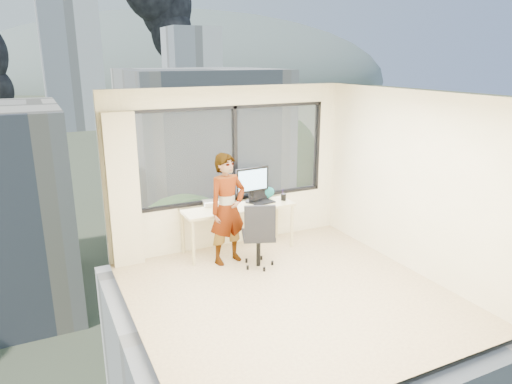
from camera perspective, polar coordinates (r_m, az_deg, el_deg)
floor at (r=6.37m, az=4.02°, el=-12.28°), size 4.00×4.00×0.01m
ceiling at (r=5.62m, az=4.54°, el=11.73°), size 4.00×4.00×0.01m
wall_front at (r=4.36m, az=17.61°, el=-7.98°), size 4.00×0.01×2.60m
wall_left at (r=5.21m, az=-15.23°, el=-3.83°), size 0.01×4.00×2.60m
wall_right at (r=7.05m, az=18.49°, el=1.11°), size 0.01×4.00×2.60m
window_wall at (r=7.57m, az=-2.97°, el=4.67°), size 3.30×0.16×1.55m
curtain at (r=7.06m, az=-15.87°, el=0.09°), size 0.45×0.14×2.30m
desk at (r=7.57m, az=-2.19°, el=-4.39°), size 1.80×0.60×0.75m
chair at (r=6.93m, az=0.30°, el=-5.07°), size 0.68×0.68×1.04m
person at (r=6.99m, az=-3.50°, el=-2.08°), size 0.69×0.52×1.69m
monitor at (r=7.55m, az=-0.46°, el=0.90°), size 0.59×0.17×0.58m
game_console at (r=7.51m, az=-5.43°, el=-1.33°), size 0.30×0.26×0.07m
laptop at (r=7.57m, az=0.76°, el=-0.44°), size 0.43×0.44×0.24m
cellphone at (r=7.51m, az=0.58°, el=-1.47°), size 0.12×0.07×0.01m
pen_cup at (r=7.72m, az=3.38°, el=-0.62°), size 0.11×0.11×0.11m
handbag at (r=7.82m, az=1.40°, el=-0.05°), size 0.27×0.16×0.19m
exterior_ground at (r=126.03m, az=-24.50°, el=6.92°), size 400.00×400.00×0.04m
near_bldg_b at (r=46.22m, az=-6.65°, el=4.75°), size 14.00×13.00×16.00m
near_bldg_c at (r=47.97m, az=18.51°, el=0.75°), size 12.00×10.00×10.00m
far_tower_b at (r=125.33m, az=-21.57°, el=14.11°), size 13.00×13.00×30.00m
far_tower_c at (r=152.59m, az=-7.82°, el=14.47°), size 15.00×15.00×26.00m
hill_b at (r=341.15m, az=-8.49°, el=13.09°), size 300.00×220.00×96.00m
tree_b at (r=26.93m, az=-8.31°, el=-11.78°), size 7.60×7.60×9.00m
tree_c at (r=52.65m, az=3.05°, el=2.89°), size 8.40×8.40×10.00m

